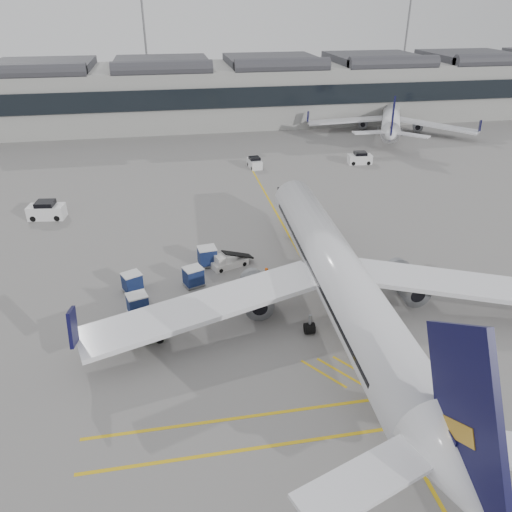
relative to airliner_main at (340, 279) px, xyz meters
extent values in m
plane|color=gray|center=(-10.21, 0.31, -3.48)|extent=(220.00, 220.00, 0.00)
cube|color=#9E9E99|center=(-10.21, 72.31, 2.02)|extent=(200.00, 20.00, 11.00)
cube|color=black|center=(-10.21, 62.11, 3.02)|extent=(200.00, 0.50, 3.60)
cube|color=#38383D|center=(-10.21, 72.31, 8.22)|extent=(200.00, 18.00, 1.40)
cylinder|color=slate|center=(-15.21, 86.31, 9.02)|extent=(0.44, 0.44, 25.00)
cylinder|color=slate|center=(44.79, 86.31, 9.02)|extent=(0.44, 0.44, 25.00)
cube|color=gold|center=(-0.21, 10.31, -3.47)|extent=(0.25, 60.00, 0.01)
cylinder|color=white|center=(0.03, 0.76, 0.06)|extent=(5.45, 33.82, 4.22)
cone|color=white|center=(0.72, 19.84, 0.06)|extent=(4.38, 4.64, 4.22)
cone|color=white|center=(-0.68, -18.76, 0.51)|extent=(4.42, 5.54, 4.22)
cube|color=white|center=(-10.69, -0.53, -0.95)|extent=(19.47, 9.12, 0.39)
cube|color=white|center=(10.63, -1.31, -0.95)|extent=(19.32, 10.35, 0.39)
cylinder|color=slate|center=(-6.46, 1.56, -1.74)|extent=(2.50, 4.13, 2.36)
cylinder|color=slate|center=(6.56, 1.09, -1.74)|extent=(2.50, 4.13, 2.36)
cube|color=black|center=(-0.66, -18.09, 3.65)|extent=(0.65, 8.55, 9.40)
cylinder|color=black|center=(0.50, 13.67, -3.12)|extent=(0.34, 0.73, 0.72)
cylinder|color=black|center=(-2.88, -1.94, -3.03)|extent=(0.82, 0.93, 0.90)
cylinder|color=black|center=(2.73, -2.14, -3.03)|extent=(0.82, 0.93, 0.90)
cylinder|color=white|center=(29.85, 57.48, -0.73)|extent=(13.77, 25.20, 3.28)
cone|color=white|center=(35.96, 70.99, -0.73)|extent=(4.43, 4.53, 3.28)
cone|color=white|center=(23.59, 43.64, -0.38)|extent=(4.71, 5.17, 3.28)
cube|color=white|center=(21.76, 59.70, -1.51)|extent=(15.09, 4.76, 0.31)
cube|color=white|center=(36.86, 52.87, -1.51)|extent=(13.08, 12.31, 0.31)
cylinder|color=slate|center=(25.42, 59.96, -2.12)|extent=(2.96, 3.62, 1.83)
cylinder|color=slate|center=(34.64, 55.79, -2.12)|extent=(2.96, 3.62, 1.83)
cube|color=black|center=(23.81, 44.12, 2.06)|extent=(2.97, 6.16, 7.31)
cylinder|color=black|center=(33.98, 66.62, -3.20)|extent=(0.45, 0.61, 0.56)
cylinder|color=black|center=(26.96, 56.39, -3.13)|extent=(0.84, 0.89, 0.70)
cylinder|color=black|center=(30.94, 54.59, -3.13)|extent=(0.84, 0.89, 0.70)
cube|color=silver|center=(-7.57, 9.88, -3.15)|extent=(3.76, 2.54, 0.64)
cube|color=black|center=(-6.71, 10.21, -2.42)|extent=(3.28, 2.06, 1.36)
cube|color=silver|center=(-8.52, 9.52, -2.51)|extent=(1.20, 1.41, 0.83)
cylinder|color=black|center=(-8.54, 8.82, -3.27)|extent=(0.44, 0.30, 0.41)
cylinder|color=black|center=(-9.00, 10.02, -3.27)|extent=(0.44, 0.30, 0.41)
cylinder|color=black|center=(-6.13, 9.73, -3.27)|extent=(0.44, 0.30, 0.41)
cylinder|color=black|center=(-6.59, 10.94, -3.27)|extent=(0.44, 0.30, 0.41)
cube|color=gray|center=(-9.65, 10.48, -3.28)|extent=(2.01, 1.73, 0.13)
cube|color=navy|center=(-9.65, 10.48, -2.42)|extent=(1.85, 1.66, 1.57)
cube|color=silver|center=(-9.65, 10.48, -1.60)|extent=(1.91, 1.72, 0.11)
cylinder|color=black|center=(-10.33, 9.79, -3.36)|extent=(0.25, 0.14, 0.24)
cylinder|color=black|center=(-10.48, 10.97, -3.36)|extent=(0.25, 0.14, 0.24)
cylinder|color=black|center=(-8.83, 9.99, -3.36)|extent=(0.25, 0.14, 0.24)
cylinder|color=black|center=(-8.98, 11.16, -3.36)|extent=(0.25, 0.14, 0.24)
cube|color=gray|center=(-11.25, 6.91, -3.29)|extent=(2.13, 1.96, 0.12)
cube|color=navy|center=(-11.25, 6.91, -2.48)|extent=(1.97, 1.85, 1.48)
cube|color=silver|center=(-11.25, 6.91, -1.70)|extent=(2.04, 1.92, 0.10)
cylinder|color=black|center=(-11.71, 6.13, -3.36)|extent=(0.25, 0.18, 0.22)
cylinder|color=black|center=(-12.11, 7.17, -3.36)|extent=(0.25, 0.18, 0.22)
cylinder|color=black|center=(-10.38, 6.64, -3.36)|extent=(0.25, 0.18, 0.22)
cylinder|color=black|center=(-10.79, 7.69, -3.36)|extent=(0.25, 0.18, 0.22)
cube|color=gray|center=(-16.07, 3.22, -3.29)|extent=(2.06, 1.85, 0.12)
cube|color=navy|center=(-16.07, 3.22, -2.48)|extent=(1.90, 1.76, 1.47)
cube|color=silver|center=(-16.07, 3.22, -1.71)|extent=(1.96, 1.82, 0.10)
cylinder|color=black|center=(-16.59, 2.48, -3.37)|extent=(0.24, 0.16, 0.22)
cylinder|color=black|center=(-16.91, 3.55, -3.37)|extent=(0.24, 0.16, 0.22)
cylinder|color=black|center=(-15.23, 2.88, -3.37)|extent=(0.24, 0.16, 0.22)
cylinder|color=black|center=(-15.55, 3.95, -3.37)|extent=(0.24, 0.16, 0.22)
cube|color=gray|center=(-16.64, 6.92, -3.30)|extent=(2.11, 1.97, 0.12)
cube|color=navy|center=(-16.64, 6.92, -2.51)|extent=(1.95, 1.86, 1.44)
cube|color=silver|center=(-16.64, 6.92, -1.75)|extent=(2.02, 1.92, 0.10)
cylinder|color=black|center=(-17.04, 6.13, -3.37)|extent=(0.24, 0.18, 0.22)
cylinder|color=black|center=(-17.50, 7.12, -3.37)|extent=(0.24, 0.18, 0.22)
cylinder|color=black|center=(-15.78, 6.72, -3.37)|extent=(0.24, 0.18, 0.22)
cylinder|color=black|center=(-16.24, 7.70, -3.37)|extent=(0.24, 0.18, 0.22)
imported|color=#EA550C|center=(-4.74, 5.61, -2.55)|extent=(0.77, 0.61, 1.85)
imported|color=#FF560D|center=(-6.94, 3.71, -2.56)|extent=(1.05, 0.93, 1.82)
cube|color=#575C4E|center=(-15.37, -0.50, -2.90)|extent=(2.74, 1.79, 1.04)
cube|color=#575C4E|center=(-15.37, -0.50, -2.28)|extent=(1.36, 1.36, 0.52)
cylinder|color=black|center=(-16.25, -1.26, -3.18)|extent=(0.61, 0.31, 0.58)
cylinder|color=black|center=(-16.37, 0.09, -3.18)|extent=(0.61, 0.31, 0.58)
cylinder|color=black|center=(-14.37, -1.09, -3.18)|extent=(0.61, 0.31, 0.58)
cylinder|color=black|center=(-14.50, 0.26, -3.18)|extent=(0.61, 0.31, 0.58)
cone|color=#F24C0A|center=(3.35, 18.37, -3.22)|extent=(0.37, 0.37, 0.52)
cone|color=#F24C0A|center=(0.83, 3.81, -3.23)|extent=(0.35, 0.35, 0.49)
cube|color=white|center=(-27.16, 25.47, -2.68)|extent=(4.34, 2.57, 1.60)
cube|color=black|center=(-27.16, 25.47, -1.71)|extent=(2.29, 2.19, 0.68)
cylinder|color=black|center=(-28.63, 24.75, -3.13)|extent=(0.71, 0.34, 0.68)
cylinder|color=black|center=(-28.40, 26.55, -3.13)|extent=(0.71, 0.34, 0.68)
cylinder|color=black|center=(-25.92, 24.39, -3.13)|extent=(0.71, 0.34, 0.68)
cylinder|color=black|center=(-25.68, 26.20, -3.13)|extent=(0.71, 0.34, 0.68)
cube|color=white|center=(0.35, 40.16, -2.85)|extent=(1.95, 3.37, 1.25)
cube|color=black|center=(0.35, 40.16, -2.10)|extent=(1.68, 1.76, 0.53)
cylinder|color=black|center=(1.18, 39.17, -3.21)|extent=(0.25, 0.55, 0.53)
cylinder|color=black|center=(-0.24, 39.02, -3.21)|extent=(0.25, 0.55, 0.53)
cylinder|color=black|center=(0.94, 41.30, -3.21)|extent=(0.25, 0.55, 0.53)
cylinder|color=black|center=(-0.48, 41.14, -3.21)|extent=(0.25, 0.55, 0.53)
cube|color=white|center=(16.86, 39.21, -2.78)|extent=(3.76, 2.14, 1.40)
cube|color=black|center=(16.86, 39.21, -1.93)|extent=(1.96, 1.87, 0.60)
cylinder|color=black|center=(15.59, 38.53, -3.18)|extent=(0.62, 0.28, 0.60)
cylinder|color=black|center=(15.74, 40.12, -3.18)|extent=(0.62, 0.28, 0.60)
cylinder|color=black|center=(17.98, 38.30, -3.18)|extent=(0.62, 0.28, 0.60)
cylinder|color=black|center=(18.13, 39.89, -3.18)|extent=(0.62, 0.28, 0.60)
camera|label=1|loc=(-12.68, -32.38, 20.02)|focal=35.00mm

